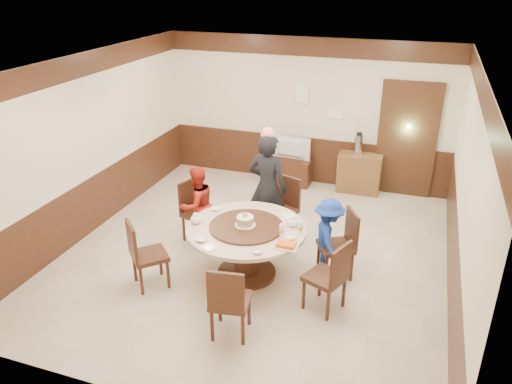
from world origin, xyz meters
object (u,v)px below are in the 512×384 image
(television, at_px, (290,149))
(person_standing, at_px, (268,188))
(banquet_table, at_px, (246,241))
(shrimp_platter, at_px, (286,245))
(thermos, at_px, (359,145))
(person_blue, at_px, (328,238))
(tv_stand, at_px, (289,171))
(side_cabinet, at_px, (359,173))
(person_red, at_px, (197,205))
(birthday_cake, at_px, (245,221))

(television, bearing_deg, person_standing, 102.55)
(television, bearing_deg, banquet_table, 101.23)
(shrimp_platter, distance_m, thermos, 3.72)
(banquet_table, xyz_separation_m, person_blue, (1.05, 0.39, 0.04))
(tv_stand, relative_size, thermos, 2.24)
(tv_stand, xyz_separation_m, thermos, (1.30, 0.03, 0.69))
(side_cabinet, bearing_deg, thermos, 180.00)
(person_red, bearing_deg, person_standing, 143.48)
(side_cabinet, bearing_deg, person_red, -127.76)
(person_blue, bearing_deg, shrimp_platter, 127.39)
(shrimp_platter, distance_m, television, 3.79)
(person_blue, relative_size, thermos, 3.00)
(person_standing, height_order, side_cabinet, person_standing)
(person_blue, height_order, shrimp_platter, person_blue)
(thermos, bearing_deg, person_blue, -88.87)
(person_blue, xyz_separation_m, shrimp_platter, (-0.40, -0.73, 0.21))
(person_standing, height_order, shrimp_platter, person_standing)
(person_red, bearing_deg, tv_stand, -165.33)
(thermos, bearing_deg, birthday_cake, -106.64)
(banquet_table, distance_m, tv_stand, 3.36)
(thermos, bearing_deg, side_cabinet, 0.00)
(birthday_cake, bearing_deg, banquet_table, 13.44)
(shrimp_platter, bearing_deg, person_blue, 61.18)
(person_red, bearing_deg, side_cabinet, 172.21)
(banquet_table, height_order, person_red, person_red)
(shrimp_platter, bearing_deg, person_standing, 116.12)
(birthday_cake, relative_size, television, 0.37)
(person_standing, xyz_separation_m, thermos, (1.04, 2.27, 0.07))
(person_blue, xyz_separation_m, side_cabinet, (0.00, 2.97, -0.19))
(television, height_order, thermos, thermos)
(person_red, xyz_separation_m, television, (0.73, 2.67, 0.10))
(banquet_table, distance_m, birthday_cake, 0.31)
(shrimp_platter, bearing_deg, tv_stand, 104.68)
(person_red, relative_size, side_cabinet, 1.54)
(television, bearing_deg, birthday_cake, 100.96)
(birthday_cake, xyz_separation_m, shrimp_platter, (0.66, -0.33, -0.07))
(person_blue, height_order, television, person_blue)
(birthday_cake, relative_size, shrimp_platter, 0.94)
(banquet_table, distance_m, television, 3.35)
(birthday_cake, xyz_separation_m, thermos, (1.01, 3.37, 0.09))
(banquet_table, relative_size, tv_stand, 1.92)
(banquet_table, distance_m, person_blue, 1.12)
(person_standing, relative_size, side_cabinet, 2.17)
(tv_stand, distance_m, television, 0.47)
(birthday_cake, height_order, tv_stand, birthday_cake)
(side_cabinet, bearing_deg, banquet_table, -107.36)
(banquet_table, xyz_separation_m, birthday_cake, (-0.02, -0.00, 0.31))
(person_blue, distance_m, shrimp_platter, 0.86)
(person_blue, distance_m, television, 3.24)
(person_standing, relative_size, birthday_cake, 6.17)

